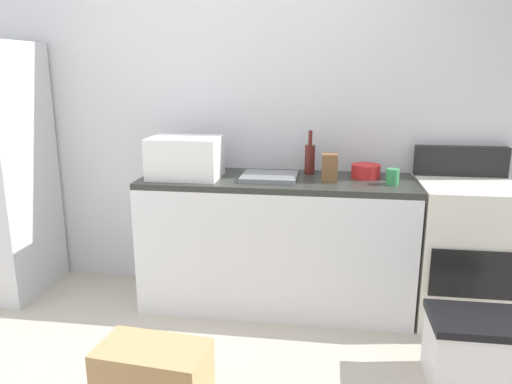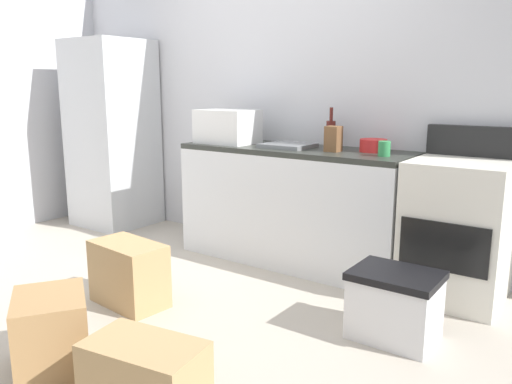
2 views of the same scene
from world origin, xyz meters
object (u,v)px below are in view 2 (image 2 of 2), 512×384
at_px(wine_bottle, 331,133).
at_px(coffee_mug, 384,149).
at_px(mixing_bowl, 373,145).
at_px(microwave, 228,127).
at_px(cardboard_box_small, 51,333).
at_px(cardboard_box_large, 145,377).
at_px(storage_bin, 395,305).
at_px(stove_oven, 458,228).
at_px(refrigerator, 113,134).
at_px(cardboard_box_medium, 129,274).
at_px(knife_block, 333,139).

bearing_deg(wine_bottle, coffee_mug, -25.35).
relative_size(wine_bottle, mixing_bowl, 1.58).
bearing_deg(microwave, cardboard_box_small, -76.50).
relative_size(cardboard_box_large, cardboard_box_small, 1.24).
xyz_separation_m(coffee_mug, cardboard_box_large, (-0.25, -1.93, -0.79)).
xyz_separation_m(microwave, storage_bin, (1.71, -0.70, -0.84)).
relative_size(stove_oven, coffee_mug, 11.00).
relative_size(refrigerator, cardboard_box_medium, 3.64).
bearing_deg(storage_bin, coffee_mug, 118.40).
relative_size(stove_oven, cardboard_box_large, 2.19).
distance_m(wine_bottle, cardboard_box_large, 2.35).
distance_m(refrigerator, cardboard_box_medium, 2.17).
bearing_deg(cardboard_box_large, refrigerator, 142.46).
xyz_separation_m(stove_oven, microwave, (-1.82, -0.07, 0.57)).
distance_m(cardboard_box_medium, storage_bin, 1.62).
distance_m(coffee_mug, mixing_bowl, 0.23).
relative_size(knife_block, storage_bin, 0.39).
height_order(knife_block, storage_bin, knife_block).
bearing_deg(cardboard_box_medium, refrigerator, 142.52).
xyz_separation_m(coffee_mug, storage_bin, (0.37, -0.69, -0.76)).
bearing_deg(microwave, knife_block, 0.87).
relative_size(refrigerator, mixing_bowl, 9.40).
bearing_deg(wine_bottle, cardboard_box_medium, -113.04).
bearing_deg(coffee_mug, wine_bottle, 154.65).
distance_m(microwave, cardboard_box_medium, 1.51).
bearing_deg(cardboard_box_medium, knife_block, 58.69).
relative_size(refrigerator, microwave, 3.88).
height_order(refrigerator, cardboard_box_large, refrigerator).
distance_m(wine_bottle, mixing_bowl, 0.39).
height_order(wine_bottle, mixing_bowl, wine_bottle).
bearing_deg(cardboard_box_large, knife_block, 94.24).
height_order(wine_bottle, cardboard_box_large, wine_bottle).
bearing_deg(stove_oven, microwave, -177.87).
distance_m(stove_oven, knife_block, 1.02).
height_order(stove_oven, knife_block, stove_oven).
bearing_deg(cardboard_box_small, microwave, 103.50).
bearing_deg(microwave, coffee_mug, -0.60).
height_order(coffee_mug, storage_bin, coffee_mug).
bearing_deg(stove_oven, refrigerator, -179.03).
bearing_deg(wine_bottle, knife_block, -58.53).
relative_size(stove_oven, cardboard_box_small, 2.72).
xyz_separation_m(stove_oven, cardboard_box_small, (-1.35, -2.04, -0.28)).
distance_m(cardboard_box_large, cardboard_box_medium, 1.15).
bearing_deg(wine_bottle, cardboard_box_large, -82.67).
distance_m(microwave, storage_bin, 2.03).
height_order(refrigerator, wine_bottle, refrigerator).
relative_size(refrigerator, cardboard_box_large, 3.56).
distance_m(wine_bottle, cardboard_box_medium, 1.80).
xyz_separation_m(mixing_bowl, cardboard_box_small, (-0.71, -2.13, -0.76)).
height_order(coffee_mug, mixing_bowl, coffee_mug).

